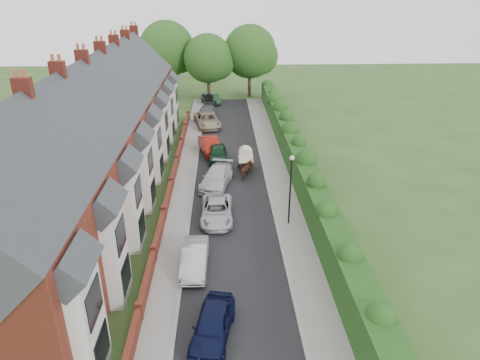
# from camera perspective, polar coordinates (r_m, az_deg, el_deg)

# --- Properties ---
(ground) EXTENTS (140.00, 140.00, 0.00)m
(ground) POSITION_cam_1_polar(r_m,az_deg,el_deg) (26.55, 0.33, -10.49)
(ground) COLOR #2D4C1E
(ground) RESTS_ON ground
(road) EXTENTS (6.00, 58.00, 0.02)m
(road) POSITION_cam_1_polar(r_m,az_deg,el_deg) (36.09, -1.28, -0.42)
(road) COLOR black
(road) RESTS_ON ground
(pavement_hedge_side) EXTENTS (2.20, 58.00, 0.12)m
(pavement_hedge_side) POSITION_cam_1_polar(r_m,az_deg,el_deg) (36.37, 5.20, -0.24)
(pavement_hedge_side) COLOR gray
(pavement_hedge_side) RESTS_ON ground
(pavement_house_side) EXTENTS (1.70, 58.00, 0.12)m
(pavement_house_side) POSITION_cam_1_polar(r_m,az_deg,el_deg) (36.22, -7.38, -0.45)
(pavement_house_side) COLOR gray
(pavement_house_side) RESTS_ON ground
(kerb_hedge_side) EXTENTS (0.18, 58.00, 0.13)m
(kerb_hedge_side) POSITION_cam_1_polar(r_m,az_deg,el_deg) (36.24, 3.55, -0.26)
(kerb_hedge_side) COLOR gray
(kerb_hedge_side) RESTS_ON ground
(kerb_house_side) EXTENTS (0.18, 58.00, 0.13)m
(kerb_house_side) POSITION_cam_1_polar(r_m,az_deg,el_deg) (36.15, -6.12, -0.43)
(kerb_house_side) COLOR gray
(kerb_house_side) RESTS_ON ground
(hedge) EXTENTS (2.10, 58.00, 2.85)m
(hedge) POSITION_cam_1_polar(r_m,az_deg,el_deg) (36.03, 8.13, 2.04)
(hedge) COLOR #123811
(hedge) RESTS_ON ground
(terrace_row) EXTENTS (9.05, 40.50, 11.50)m
(terrace_row) POSITION_cam_1_polar(r_m,az_deg,el_deg) (34.89, -18.67, 5.25)
(terrace_row) COLOR maroon
(terrace_row) RESTS_ON ground
(garden_wall_row) EXTENTS (0.35, 40.35, 1.10)m
(garden_wall_row) POSITION_cam_1_polar(r_m,az_deg,el_deg) (35.25, -9.15, -0.58)
(garden_wall_row) COLOR maroon
(garden_wall_row) RESTS_ON ground
(lamppost) EXTENTS (0.32, 0.32, 5.16)m
(lamppost) POSITION_cam_1_polar(r_m,az_deg,el_deg) (28.70, 6.77, -0.23)
(lamppost) COLOR black
(lamppost) RESTS_ON ground
(tree_far_left) EXTENTS (7.14, 6.80, 9.29)m
(tree_far_left) POSITION_cam_1_polar(r_m,az_deg,el_deg) (62.54, -3.96, 15.72)
(tree_far_left) COLOR #332316
(tree_far_left) RESTS_ON ground
(tree_far_right) EXTENTS (7.98, 7.60, 10.31)m
(tree_far_right) POSITION_cam_1_polar(r_m,az_deg,el_deg) (64.57, 1.66, 16.59)
(tree_far_right) COLOR #332316
(tree_far_right) RESTS_ON ground
(tree_far_back) EXTENTS (8.40, 8.00, 10.82)m
(tree_far_back) POSITION_cam_1_polar(r_m,az_deg,el_deg) (65.80, -9.33, 16.71)
(tree_far_back) COLOR #332316
(tree_far_back) RESTS_ON ground
(car_navy) EXTENTS (2.46, 4.46, 1.44)m
(car_navy) POSITION_cam_1_polar(r_m,az_deg,el_deg) (21.23, -3.67, -18.69)
(car_navy) COLOR black
(car_navy) RESTS_ON ground
(car_silver_a) EXTENTS (1.56, 4.21, 1.37)m
(car_silver_a) POSITION_cam_1_polar(r_m,az_deg,el_deg) (25.56, -6.08, -10.33)
(car_silver_a) COLOR #A8A8AD
(car_silver_a) RESTS_ON ground
(car_silver_b) EXTENTS (2.25, 4.81, 1.33)m
(car_silver_b) POSITION_cam_1_polar(r_m,az_deg,el_deg) (30.44, -3.12, -4.11)
(car_silver_b) COLOR #B6B9BE
(car_silver_b) RESTS_ON ground
(car_white) EXTENTS (3.19, 5.43, 1.48)m
(car_white) POSITION_cam_1_polar(r_m,az_deg,el_deg) (35.43, -3.16, 0.34)
(car_white) COLOR #BBBBBB
(car_white) RESTS_ON ground
(car_green) EXTENTS (1.79, 4.28, 1.45)m
(car_green) POSITION_cam_1_polar(r_m,az_deg,el_deg) (40.60, -3.00, 3.56)
(car_green) COLOR black
(car_green) RESTS_ON ground
(car_red) EXTENTS (2.76, 5.04, 1.57)m
(car_red) POSITION_cam_1_polar(r_m,az_deg,el_deg) (42.47, -3.99, 4.59)
(car_red) COLOR maroon
(car_red) RESTS_ON ground
(car_beige) EXTENTS (3.61, 6.00, 1.56)m
(car_beige) POSITION_cam_1_polar(r_m,az_deg,el_deg) (50.88, -4.39, 7.96)
(car_beige) COLOR tan
(car_beige) RESTS_ON ground
(car_grey) EXTENTS (2.18, 5.04, 1.45)m
(car_grey) POSITION_cam_1_polar(r_m,az_deg,el_deg) (54.37, -4.39, 8.99)
(car_grey) COLOR #4D5054
(car_grey) RESTS_ON ground
(car_black) EXTENTS (2.57, 4.52, 1.45)m
(car_black) POSITION_cam_1_polar(r_m,az_deg,el_deg) (61.05, -4.21, 10.72)
(car_black) COLOR black
(car_black) RESTS_ON ground
(horse) EXTENTS (1.30, 1.87, 1.44)m
(horse) POSITION_cam_1_polar(r_m,az_deg,el_deg) (36.76, 0.91, 1.28)
(horse) COLOR #4A281B
(horse) RESTS_ON ground
(horse_cart) EXTENTS (1.36, 3.00, 2.16)m
(horse_cart) POSITION_cam_1_polar(r_m,az_deg,el_deg) (38.27, 0.76, 3.07)
(horse_cart) COLOR black
(horse_cart) RESTS_ON ground
(car_extra_far) EXTENTS (2.02, 4.13, 1.30)m
(car_extra_far) POSITION_cam_1_polar(r_m,az_deg,el_deg) (61.41, -3.48, 10.76)
(car_extra_far) COLOR #103719
(car_extra_far) RESTS_ON ground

